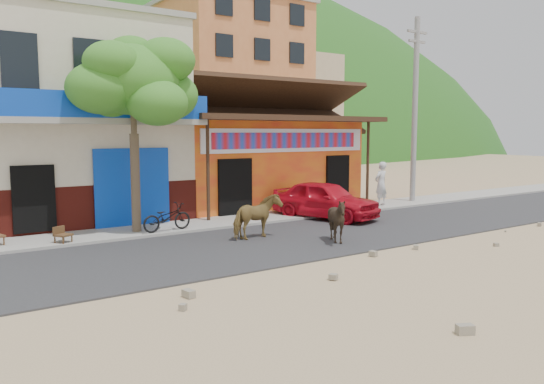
# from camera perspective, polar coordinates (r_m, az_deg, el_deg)

# --- Properties ---
(ground) EXTENTS (120.00, 120.00, 0.00)m
(ground) POSITION_cam_1_polar(r_m,az_deg,el_deg) (14.58, 11.47, -6.21)
(ground) COLOR #9E825B
(ground) RESTS_ON ground
(road) EXTENTS (60.00, 5.00, 0.04)m
(road) POSITION_cam_1_polar(r_m,az_deg,el_deg) (16.37, 5.18, -4.65)
(road) COLOR #28282B
(road) RESTS_ON ground
(sidewalk) EXTENTS (60.00, 2.00, 0.12)m
(sidewalk) POSITION_cam_1_polar(r_m,az_deg,el_deg) (19.15, -1.49, -2.88)
(sidewalk) COLOR gray
(sidewalk) RESTS_ON ground
(dance_club) EXTENTS (8.00, 6.00, 3.60)m
(dance_club) POSITION_cam_1_polar(r_m,az_deg,el_deg) (23.39, -2.69, 3.09)
(dance_club) COLOR orange
(dance_club) RESTS_ON ground
(cafe_building) EXTENTS (7.00, 6.00, 7.00)m
(cafe_building) POSITION_cam_1_polar(r_m,az_deg,el_deg) (20.45, -21.05, 6.96)
(cafe_building) COLOR beige
(cafe_building) RESTS_ON ground
(apartment_front) EXTENTS (9.00, 9.00, 12.00)m
(apartment_front) POSITION_cam_1_polar(r_m,az_deg,el_deg) (39.07, -4.77, 10.57)
(apartment_front) COLOR #CC723F
(apartment_front) RESTS_ON ground
(apartment_rear) EXTENTS (8.00, 8.00, 10.00)m
(apartment_rear) POSITION_cam_1_polar(r_m,az_deg,el_deg) (48.91, 1.03, 8.58)
(apartment_rear) COLOR tan
(apartment_rear) RESTS_ON ground
(tree) EXTENTS (3.00, 3.00, 6.00)m
(tree) POSITION_cam_1_polar(r_m,az_deg,el_deg) (16.67, -14.62, 6.09)
(tree) COLOR #2D721E
(tree) RESTS_ON sidewalk
(utility_pole) EXTENTS (0.24, 0.24, 8.00)m
(utility_pole) POSITION_cam_1_polar(r_m,az_deg,el_deg) (24.36, 15.11, 8.47)
(utility_pole) COLOR gray
(utility_pole) RESTS_ON sidewalk
(cow_tan) EXTENTS (1.64, 0.96, 1.30)m
(cow_tan) POSITION_cam_1_polar(r_m,az_deg,el_deg) (15.61, -1.62, -2.67)
(cow_tan) COLOR olive
(cow_tan) RESTS_ON road
(cow_dark) EXTENTS (1.44, 1.36, 1.28)m
(cow_dark) POSITION_cam_1_polar(r_m,az_deg,el_deg) (15.15, 7.06, -3.03)
(cow_dark) COLOR black
(cow_dark) RESTS_ON road
(red_car) EXTENTS (2.78, 4.35, 1.38)m
(red_car) POSITION_cam_1_polar(r_m,az_deg,el_deg) (19.34, 5.72, -0.82)
(red_car) COLOR red
(red_car) RESTS_ON road
(scooter) EXTENTS (1.68, 0.75, 0.85)m
(scooter) POSITION_cam_1_polar(r_m,az_deg,el_deg) (16.70, -11.24, -2.69)
(scooter) COLOR black
(scooter) RESTS_ON sidewalk
(pedestrian) EXTENTS (0.72, 0.53, 1.83)m
(pedestrian) POSITION_cam_1_polar(r_m,az_deg,el_deg) (22.53, 11.64, 0.88)
(pedestrian) COLOR silver
(pedestrian) RESTS_ON sidewalk
(cafe_chair_right) EXTENTS (0.53, 0.53, 0.84)m
(cafe_chair_right) POSITION_cam_1_polar(r_m,az_deg,el_deg) (15.78, -21.58, -3.58)
(cafe_chair_right) COLOR #482918
(cafe_chair_right) RESTS_ON sidewalk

